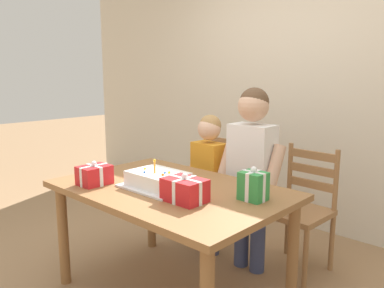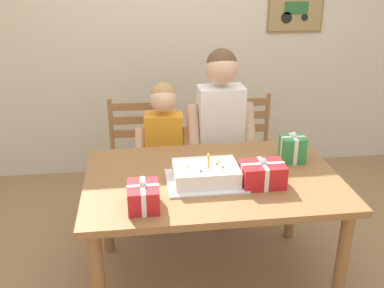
{
  "view_description": "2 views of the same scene",
  "coord_description": "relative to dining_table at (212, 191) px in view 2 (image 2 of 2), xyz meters",
  "views": [
    {
      "loc": [
        1.7,
        -1.63,
        1.45
      ],
      "look_at": [
        -0.0,
        0.2,
        1.0
      ],
      "focal_mm": 36.06,
      "sensor_mm": 36.0,
      "label": 1
    },
    {
      "loc": [
        -0.42,
        -2.27,
        1.92
      ],
      "look_at": [
        -0.1,
        0.13,
        0.9
      ],
      "focal_mm": 41.56,
      "sensor_mm": 36.0,
      "label": 2
    }
  ],
  "objects": [
    {
      "name": "ground_plane",
      "position": [
        0.0,
        0.0,
        -0.65
      ],
      "size": [
        20.0,
        20.0,
        0.0
      ],
      "primitive_type": "plane",
      "color": "#997551"
    },
    {
      "name": "back_wall",
      "position": [
        0.0,
        1.74,
        0.65
      ],
      "size": [
        6.4,
        0.11,
        2.6
      ],
      "color": "beige",
      "rests_on": "ground"
    },
    {
      "name": "dining_table",
      "position": [
        0.0,
        0.0,
        0.0
      ],
      "size": [
        1.47,
        0.96,
        0.75
      ],
      "color": "olive",
      "rests_on": "ground"
    },
    {
      "name": "birthday_cake",
      "position": [
        -0.05,
        -0.06,
        0.14
      ],
      "size": [
        0.44,
        0.34,
        0.19
      ],
      "color": "silver",
      "rests_on": "dining_table"
    },
    {
      "name": "gift_box_red_large",
      "position": [
        -0.41,
        -0.29,
        0.15
      ],
      "size": [
        0.16,
        0.2,
        0.16
      ],
      "color": "red",
      "rests_on": "dining_table"
    },
    {
      "name": "gift_box_beside_cake",
      "position": [
        0.52,
        0.15,
        0.18
      ],
      "size": [
        0.15,
        0.13,
        0.2
      ],
      "color": "#2D8E42",
      "rests_on": "dining_table"
    },
    {
      "name": "gift_box_corner_small",
      "position": [
        0.26,
        -0.13,
        0.16
      ],
      "size": [
        0.24,
        0.18,
        0.17
      ],
      "color": "red",
      "rests_on": "dining_table"
    },
    {
      "name": "chair_left",
      "position": [
        -0.44,
        0.91,
        -0.18
      ],
      "size": [
        0.43,
        0.43,
        0.92
      ],
      "color": "#996B42",
      "rests_on": "ground"
    },
    {
      "name": "chair_right",
      "position": [
        0.44,
        0.91,
        -0.18
      ],
      "size": [
        0.44,
        0.44,
        0.92
      ],
      "color": "#996B42",
      "rests_on": "ground"
    },
    {
      "name": "child_older",
      "position": [
        0.17,
        0.65,
        0.18
      ],
      "size": [
        0.49,
        0.28,
        1.36
      ],
      "color": "#38426B",
      "rests_on": "ground"
    },
    {
      "name": "child_younger",
      "position": [
        -0.24,
        0.65,
        0.04
      ],
      "size": [
        0.42,
        0.25,
        1.14
      ],
      "color": "#38426B",
      "rests_on": "ground"
    }
  ]
}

